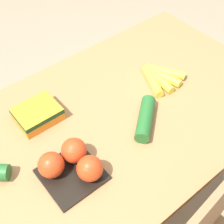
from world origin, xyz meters
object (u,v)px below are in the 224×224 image
tomato_pack (72,163)px  banana_bunch (159,76)px  cucumber_far (145,118)px  carrot_bag (37,113)px

tomato_pack → banana_bunch: bearing=-165.5°
banana_bunch → tomato_pack: 0.53m
cucumber_far → carrot_bag: bearing=-42.0°
banana_bunch → cucumber_far: size_ratio=1.03×
tomato_pack → carrot_bag: 0.26m
banana_bunch → tomato_pack: size_ratio=1.02×
banana_bunch → tomato_pack: tomato_pack is taller
tomato_pack → cucumber_far: bearing=179.9°
banana_bunch → cucumber_far: cucumber_far is taller
carrot_bag → cucumber_far: (-0.28, 0.26, -0.00)m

